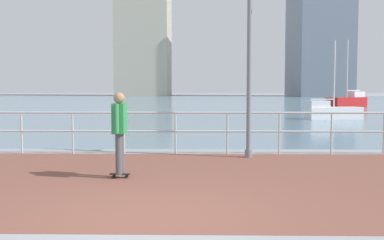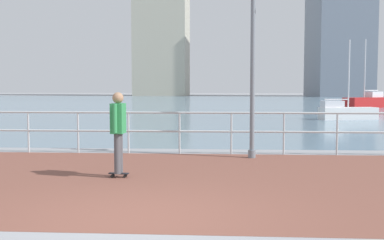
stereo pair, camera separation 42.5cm
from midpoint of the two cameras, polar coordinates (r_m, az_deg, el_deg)
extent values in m
plane|color=gray|center=(46.15, 2.45, 1.79)|extent=(220.00, 220.00, 0.00)
cube|color=brown|center=(9.15, -2.14, -7.28)|extent=(28.00, 6.88, 0.01)
cube|color=slate|center=(57.40, 2.67, 2.23)|extent=(180.00, 88.00, 0.00)
cylinder|color=#B2BCC1|center=(13.43, -18.76, -1.46)|extent=(0.05, 0.05, 1.12)
cylinder|color=#B2BCC1|center=(12.96, -13.02, -1.54)|extent=(0.05, 0.05, 1.12)
cylinder|color=#B2BCC1|center=(12.64, -6.92, -1.61)|extent=(0.05, 0.05, 1.12)
cylinder|color=#B2BCC1|center=(12.46, -0.58, -1.66)|extent=(0.05, 0.05, 1.12)
cylinder|color=#B2BCC1|center=(12.44, 5.87, -1.69)|extent=(0.05, 0.05, 1.12)
cylinder|color=#B2BCC1|center=(12.57, 12.26, -1.70)|extent=(0.05, 0.05, 1.12)
cylinder|color=#B2BCC1|center=(12.86, 18.44, -1.69)|extent=(0.05, 0.05, 1.12)
cylinder|color=#B2BCC1|center=(12.42, -0.58, 0.92)|extent=(25.20, 0.06, 0.06)
cylinder|color=#B2BCC1|center=(12.45, -0.58, -1.40)|extent=(25.20, 0.06, 0.06)
cylinder|color=slate|center=(11.93, 8.44, -4.19)|extent=(0.19, 0.19, 0.20)
cylinder|color=slate|center=(11.82, 8.54, 5.94)|extent=(0.12, 0.12, 4.40)
cylinder|color=black|center=(9.35, -8.60, -6.90)|extent=(0.06, 0.03, 0.06)
cylinder|color=black|center=(9.42, -8.47, -6.81)|extent=(0.06, 0.03, 0.06)
cylinder|color=black|center=(9.29, -7.06, -6.96)|extent=(0.06, 0.03, 0.06)
cylinder|color=black|center=(9.36, -6.95, -6.87)|extent=(0.06, 0.03, 0.06)
cube|color=black|center=(9.35, -7.78, -6.58)|extent=(0.41, 0.13, 0.02)
cylinder|color=#4C4C51|center=(9.20, -7.93, -4.17)|extent=(0.14, 0.14, 0.80)
cylinder|color=#4C4C51|center=(9.36, -7.68, -4.03)|extent=(0.14, 0.14, 0.80)
cube|color=#2D8C4C|center=(9.21, -7.84, 0.20)|extent=(0.26, 0.35, 0.60)
cylinder|color=#2D8C4C|center=(8.98, -8.22, 0.20)|extent=(0.10, 0.10, 0.57)
cylinder|color=#2D8C4C|center=(9.43, -7.49, 0.38)|extent=(0.10, 0.10, 0.57)
sphere|color=#A37A5B|center=(9.19, -7.87, 2.74)|extent=(0.22, 0.22, 0.22)
cube|color=white|center=(27.54, 19.19, 0.77)|extent=(3.32, 1.62, 0.68)
cube|color=silver|center=(27.09, 17.42, 1.89)|extent=(1.27, 0.91, 0.38)
cylinder|color=silver|center=(27.51, 19.30, 5.44)|extent=(0.08, 0.08, 3.80)
cylinder|color=silver|center=(27.19, 17.91, 2.45)|extent=(1.42, 0.35, 0.06)
cube|color=#B21E1E|center=(43.99, 20.81, 2.03)|extent=(4.29, 3.65, 0.93)
cube|color=silver|center=(45.03, 21.81, 2.96)|extent=(1.81, 1.68, 0.52)
cylinder|color=silver|center=(44.00, 20.91, 5.99)|extent=(0.10, 0.10, 5.16)
cylinder|color=silver|center=(44.74, 21.57, 3.42)|extent=(1.62, 1.22, 0.08)
cube|color=slate|center=(103.21, 17.81, 12.74)|extent=(10.70, 17.86, 35.55)
cube|color=#B2AD99|center=(107.96, -3.55, 13.66)|extent=(11.41, 15.85, 39.79)
camera|label=1|loc=(0.21, -88.77, 0.09)|focal=43.04mm
camera|label=2|loc=(0.21, 91.23, -0.09)|focal=43.04mm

